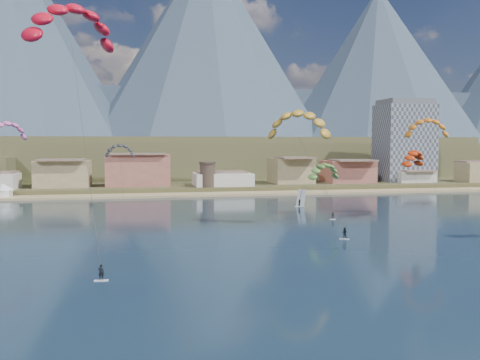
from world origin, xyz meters
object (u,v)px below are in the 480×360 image
object	(u,v)px
apartment_tower	(404,141)
windsurfer	(300,201)
watchtower	(208,174)
kitesurfer_yellow	(299,120)
kitesurfer_red	(71,20)
kitesurfer_green	(324,169)

from	to	relation	value
apartment_tower	windsurfer	size ratio (longest dim) A/B	7.08
watchtower	kitesurfer_yellow	bearing A→B (deg)	-83.27
kitesurfer_red	windsurfer	xyz separation A→B (m)	(51.07, 52.03, -32.68)
apartment_tower	kitesurfer_yellow	distance (m)	112.97
watchtower	kitesurfer_red	distance (m)	104.10
watchtower	kitesurfer_red	bearing A→B (deg)	-108.66
kitesurfer_yellow	kitesurfer_green	size ratio (longest dim) A/B	1.92
kitesurfer_red	kitesurfer_green	xyz separation A→B (m)	(51.92, 36.71, -23.47)
kitesurfer_green	watchtower	bearing A→B (deg)	108.75
kitesurfer_red	kitesurfer_yellow	world-z (taller)	kitesurfer_red
kitesurfer_green	windsurfer	world-z (taller)	kitesurfer_green
watchtower	kitesurfer_green	xyz separation A→B (m)	(19.81, -58.35, 4.28)
kitesurfer_red	windsurfer	size ratio (longest dim) A/B	8.47
apartment_tower	kitesurfer_green	size ratio (longest dim) A/B	2.29
kitesurfer_yellow	watchtower	bearing A→B (deg)	96.73
kitesurfer_yellow	kitesurfer_green	bearing A→B (deg)	53.80
kitesurfer_red	kitesurfer_yellow	size ratio (longest dim) A/B	1.43
watchtower	windsurfer	size ratio (longest dim) A/B	1.90
kitesurfer_yellow	windsurfer	bearing A→B (deg)	71.39
windsurfer	watchtower	bearing A→B (deg)	113.78
apartment_tower	kitesurfer_green	world-z (taller)	apartment_tower
apartment_tower	watchtower	bearing A→B (deg)	-170.07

